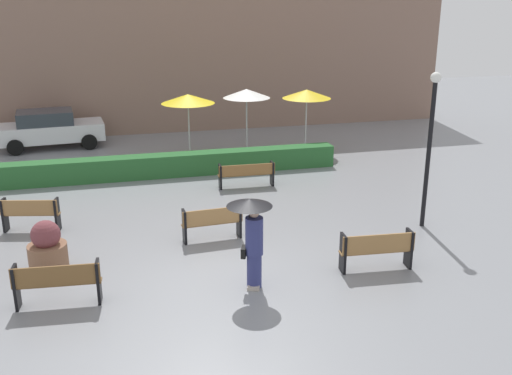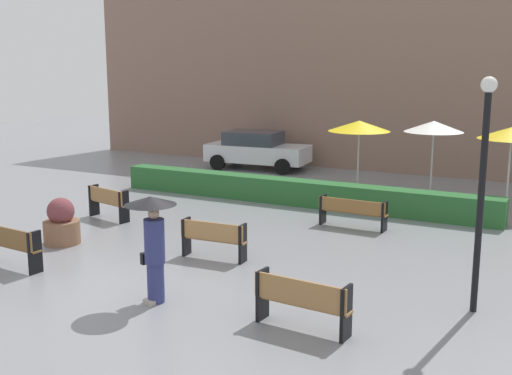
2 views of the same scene
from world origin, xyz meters
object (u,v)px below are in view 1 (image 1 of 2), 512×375
Objects in this scene: planter_pot at (47,248)px; parked_car at (50,128)px; bench_far_left at (30,212)px; bench_back_row at (247,173)px; lamp_post at (430,135)px; pedestrian_with_umbrella at (252,231)px; patio_umbrella_yellow_far at (307,94)px; bench_near_right at (377,248)px; patio_umbrella_yellow at (188,99)px; bench_mid_center at (212,221)px; bench_near_left at (57,281)px; patio_umbrella_white at (247,94)px.

parked_car is (-0.83, 12.03, 0.32)m from planter_pot.
parked_car reaches higher than bench_far_left.
bench_back_row is at bearing 38.98° from planter_pot.
pedestrian_with_umbrella is at bearing -157.11° from lamp_post.
planter_pot is 12.97m from patio_umbrella_yellow_far.
planter_pot is (-7.32, 2.00, -0.03)m from bench_near_right.
patio_umbrella_yellow is (-2.74, 10.99, 1.78)m from bench_near_right.
bench_near_left is at bearing -144.68° from bench_mid_center.
bench_near_right is at bearing -15.32° from planter_pot.
pedestrian_with_umbrella is at bearing -114.49° from patio_umbrella_yellow_far.
bench_back_row is 0.44× the size of parked_car.
parked_car is (-4.81, 11.38, 0.29)m from bench_mid_center.
patio_umbrella_white is (2.38, 0.28, 0.07)m from patio_umbrella_yellow.
patio_umbrella_white reaches higher than patio_umbrella_yellow_far.
bench_mid_center is at bearing -67.08° from parked_car.
bench_far_left is 0.89× the size of bench_near_left.
bench_mid_center is at bearing -94.12° from patio_umbrella_yellow.
bench_mid_center is 4.03m from planter_pot.
bench_back_row is at bearing -73.09° from patio_umbrella_yellow.
patio_umbrella_yellow_far reaches higher than patio_umbrella_yellow.
lamp_post reaches higher than bench_near_right.
bench_back_row is at bearing 102.09° from bench_near_right.
bench_near_right is at bearing 1.63° from pedestrian_with_umbrella.
bench_near_right is at bearing -88.18° from patio_umbrella_white.
bench_far_left is at bearing 102.61° from bench_near_left.
bench_mid_center is 0.63× the size of patio_umbrella_yellow_far.
lamp_post is at bearing -72.90° from patio_umbrella_white.
bench_back_row is (-1.45, 6.76, -0.06)m from bench_near_right.
bench_near_right is 0.68× the size of patio_umbrella_yellow_far.
lamp_post is at bearing 22.89° from pedestrian_with_umbrella.
pedestrian_with_umbrella is (4.00, -0.16, 0.75)m from bench_near_left.
bench_back_row is 1.20× the size of bench_mid_center.
patio_umbrella_yellow_far is 0.58× the size of parked_car.
bench_near_left is 14.11m from patio_umbrella_yellow_far.
patio_umbrella_white is (6.96, 9.27, 1.89)m from planter_pot.
patio_umbrella_yellow is (0.60, 8.34, 1.80)m from bench_mid_center.
lamp_post is 9.50m from patio_umbrella_white.
pedestrian_with_umbrella is 1.74× the size of planter_pot.
bench_back_row is 5.65m from patio_umbrella_yellow_far.
bench_back_row is at bearing 77.52° from pedestrian_with_umbrella.
bench_mid_center is at bearing 97.82° from pedestrian_with_umbrella.
bench_far_left is 0.37× the size of lamp_post.
bench_near_right is at bearing -0.65° from bench_near_left.
bench_near_left is 0.68× the size of patio_umbrella_white.
bench_far_left is 9.10m from bench_near_right.
lamp_post is 1.63× the size of patio_umbrella_white.
bench_near_left reaches higher than bench_mid_center.
patio_umbrella_white reaches higher than bench_far_left.
patio_umbrella_white reaches higher than bench_near_right.
patio_umbrella_yellow_far is (2.37, -0.45, -0.04)m from patio_umbrella_white.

